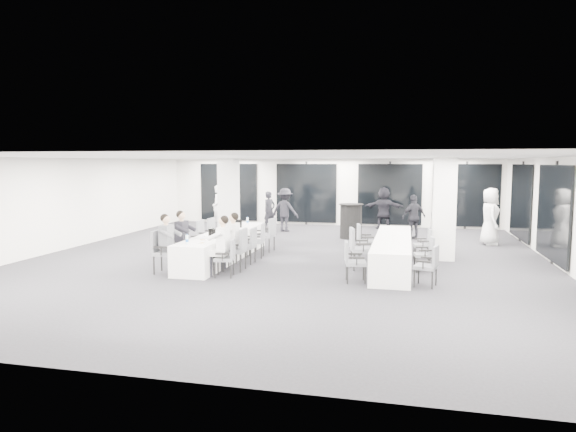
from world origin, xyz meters
name	(u,v)px	position (x,y,z in m)	size (l,w,h in m)	color
room	(325,207)	(0.89, 1.11, 1.39)	(14.04, 16.04, 2.84)	black
column_left	(229,199)	(-2.80, 3.20, 1.40)	(0.60, 0.60, 2.80)	silver
column_right	(444,209)	(4.20, 1.00, 1.40)	(0.60, 0.60, 2.80)	silver
banquet_table_main	(224,246)	(-1.67, -0.38, 0.38)	(0.90, 5.00, 0.75)	silver
banquet_table_side	(393,252)	(2.88, -0.29, 0.38)	(0.90, 5.00, 0.75)	silver
cocktail_table	(351,221)	(1.30, 4.37, 0.61)	(0.87, 0.87, 1.21)	black
chair_main_left_near	(162,249)	(-2.51, -2.37, 0.59)	(0.55, 0.61, 1.04)	#55585D
chair_main_left_second	(179,245)	(-2.50, -1.48, 0.54)	(0.56, 0.59, 0.95)	#55585D
chair_main_left_mid	(192,240)	(-2.50, -0.65, 0.54)	(0.56, 0.59, 0.95)	#55585D
chair_main_left_fourth	(205,235)	(-2.51, 0.31, 0.56)	(0.51, 0.57, 0.99)	#55585D
chair_main_left_far	(215,232)	(-2.50, 1.13, 0.55)	(0.52, 0.57, 0.96)	#55585D
chair_main_right_near	(227,255)	(-0.84, -2.39, 0.51)	(0.52, 0.55, 0.89)	#55585D
chair_main_right_second	(238,247)	(-0.83, -1.68, 0.60)	(0.54, 0.60, 1.04)	#55585D
chair_main_right_mid	(249,243)	(-0.84, -0.77, 0.54)	(0.48, 0.54, 0.94)	#55585D
chair_main_right_fourth	(258,238)	(-0.84, 0.12, 0.55)	(0.55, 0.59, 0.96)	#55585D
chair_main_right_far	(268,233)	(-0.83, 1.13, 0.57)	(0.56, 0.60, 1.00)	#55585D
chair_side_left_near	(352,259)	(2.05, -2.29, 0.52)	(0.54, 0.57, 0.92)	#55585D
chair_side_left_mid	(358,246)	(2.04, -0.85, 0.59)	(0.64, 0.67, 1.04)	#55585D
chair_side_left_far	(363,239)	(2.05, 0.71, 0.54)	(0.57, 0.60, 0.95)	#55585D
chair_side_right_near	(429,263)	(3.71, -2.34, 0.51)	(0.55, 0.58, 0.90)	#55585D
chair_side_right_mid	(427,252)	(3.71, -0.76, 0.49)	(0.49, 0.53, 0.86)	#55585D
chair_side_right_far	(425,242)	(3.71, 0.70, 0.50)	(0.48, 0.52, 0.87)	#55585D
seated_guest_a	(169,240)	(-2.34, -2.36, 0.81)	(0.50, 0.38, 1.44)	#4F5156
seated_guest_b	(184,235)	(-2.34, -1.49, 0.81)	(0.50, 0.38, 1.44)	black
seated_guest_c	(221,242)	(-1.00, -2.41, 0.81)	(0.50, 0.38, 1.44)	silver
seated_guest_d	(231,238)	(-1.00, -1.68, 0.81)	(0.50, 0.38, 1.44)	silver
standing_guest_a	(269,208)	(-2.08, 5.88, 0.86)	(0.63, 0.51, 1.73)	black
standing_guest_c	(285,207)	(-1.37, 5.60, 0.95)	(1.22, 0.62, 1.89)	black
standing_guest_d	(414,214)	(3.45, 4.57, 0.88)	(1.04, 0.58, 1.77)	black
standing_guest_e	(490,213)	(5.85, 3.98, 1.05)	(1.01, 0.62, 2.09)	silver
standing_guest_f	(384,205)	(2.31, 7.20, 0.95)	(1.75, 0.67, 1.90)	black
standing_guest_g	(218,205)	(-4.04, 5.40, 1.01)	(0.74, 0.59, 2.02)	silver
standing_guest_h	(441,221)	(4.20, 2.26, 0.93)	(0.90, 0.55, 1.86)	#4F5156
ice_bucket_near	(212,233)	(-1.58, -1.45, 0.87)	(0.22, 0.22, 0.24)	black
ice_bucket_far	(238,223)	(-1.63, 0.75, 0.87)	(0.21, 0.21, 0.24)	black
water_bottle_a	(187,240)	(-1.79, -2.52, 0.86)	(0.07, 0.07, 0.23)	silver
water_bottle_b	(232,226)	(-1.61, 0.14, 0.86)	(0.07, 0.07, 0.22)	silver
water_bottle_c	(247,221)	(-1.58, 1.46, 0.86)	(0.07, 0.07, 0.22)	silver
plate_a	(202,240)	(-1.69, -1.87, 0.76)	(0.21, 0.21, 0.03)	white
plate_b	(202,243)	(-1.51, -2.32, 0.76)	(0.18, 0.18, 0.03)	white
plate_c	(222,235)	(-1.52, -0.91, 0.76)	(0.22, 0.22, 0.03)	white
wine_glass	(203,237)	(-1.48, -2.32, 0.91)	(0.08, 0.08, 0.21)	silver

